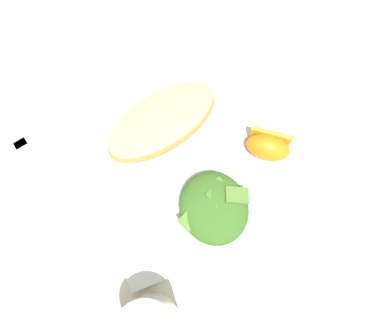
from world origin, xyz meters
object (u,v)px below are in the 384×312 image
(cheesy_pizza_bread, at_px, (162,123))
(green_salad_pile, at_px, (214,208))
(orange_wedge_front, at_px, (268,146))
(metal_fork, at_px, (51,125))
(white_plate, at_px, (192,159))

(cheesy_pizza_bread, xyz_separation_m, green_salad_pile, (-0.14, -0.02, 0.00))
(cheesy_pizza_bread, xyz_separation_m, orange_wedge_front, (-0.09, -0.12, 0.00))
(metal_fork, bearing_deg, white_plate, -125.80)
(white_plate, distance_m, cheesy_pizza_bread, 0.07)
(cheesy_pizza_bread, xyz_separation_m, metal_fork, (0.07, 0.15, -0.03))
(white_plate, relative_size, orange_wedge_front, 4.02)
(orange_wedge_front, relative_size, metal_fork, 0.37)
(white_plate, bearing_deg, orange_wedge_front, -105.31)
(white_plate, bearing_deg, metal_fork, 54.20)
(white_plate, bearing_deg, green_salad_pile, 179.85)
(white_plate, xyz_separation_m, orange_wedge_front, (-0.03, -0.10, 0.03))
(white_plate, relative_size, metal_fork, 1.49)
(green_salad_pile, relative_size, orange_wedge_front, 1.47)
(green_salad_pile, xyz_separation_m, metal_fork, (0.20, 0.17, -0.03))
(metal_fork, bearing_deg, green_salad_pile, -139.63)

